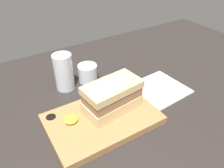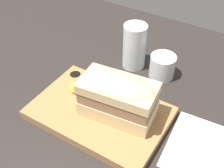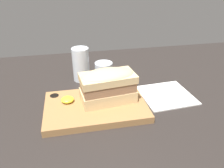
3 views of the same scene
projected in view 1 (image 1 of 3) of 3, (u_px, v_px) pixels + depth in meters
dining_table at (79, 126)px, 60.85cm from camera, size 184.32×95.80×2.00cm
serving_board at (102, 119)px, 60.37cm from camera, size 29.69×19.57×2.13cm
sandwich at (112, 94)px, 59.21cm from camera, size 16.71×10.11×10.03cm
mustard_dollop at (71, 119)px, 57.75cm from camera, size 3.83×3.83×1.53cm
water_glass at (64, 74)px, 71.28cm from camera, size 6.16×6.16×12.35cm
wine_glass at (88, 74)px, 76.37cm from camera, size 6.65×6.65×6.09cm
napkin at (160, 89)px, 73.47cm from camera, size 17.17×16.86×0.40cm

